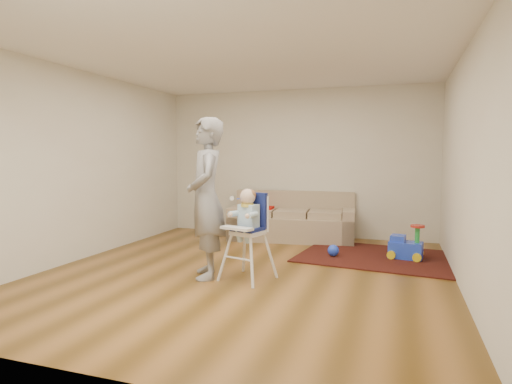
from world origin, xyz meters
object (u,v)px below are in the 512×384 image
(sofa, at_px, (292,216))
(toy_ball, at_px, (333,250))
(high_chair, at_px, (248,236))
(ride_on_toy, at_px, (406,241))
(adult, at_px, (206,198))
(side_table, at_px, (258,223))

(sofa, distance_m, toy_ball, 1.47)
(toy_ball, bearing_deg, high_chair, -119.08)
(toy_ball, bearing_deg, ride_on_toy, 11.74)
(ride_on_toy, height_order, toy_ball, ride_on_toy)
(sofa, height_order, high_chair, high_chair)
(toy_ball, bearing_deg, adult, -131.25)
(sofa, bearing_deg, toy_ball, -56.73)
(ride_on_toy, height_order, high_chair, high_chair)
(toy_ball, distance_m, adult, 2.19)
(high_chair, bearing_deg, toy_ball, 76.98)
(adult, bearing_deg, toy_ball, 110.78)
(sofa, xyz_separation_m, toy_ball, (0.90, -1.12, -0.32))
(sofa, xyz_separation_m, ride_on_toy, (1.91, -0.91, -0.15))
(ride_on_toy, relative_size, toy_ball, 2.98)
(sofa, bearing_deg, high_chair, -93.59)
(ride_on_toy, distance_m, toy_ball, 1.04)
(sofa, relative_size, side_table, 4.89)
(toy_ball, relative_size, high_chair, 0.15)
(high_chair, height_order, adult, adult)
(side_table, distance_m, high_chair, 2.86)
(ride_on_toy, relative_size, high_chair, 0.45)
(side_table, distance_m, toy_ball, 2.05)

